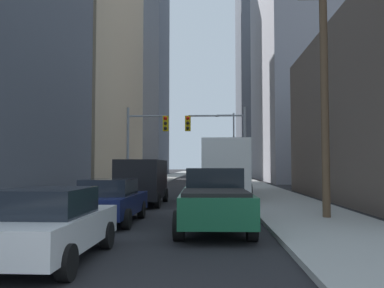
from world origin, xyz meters
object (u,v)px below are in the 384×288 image
object	(u,v)px
cargo_van_black	(143,179)
traffic_signal_near_left	(145,136)
sedan_navy	(110,201)
sedan_white	(49,224)
traffic_signal_near_right	(219,135)
city_bus	(226,166)
sedan_red	(210,179)
pickup_truck_green	(214,199)
traffic_signal_far_right	(217,154)

from	to	relation	value
cargo_van_black	traffic_signal_near_left	distance (m)	7.67
cargo_van_black	sedan_navy	size ratio (longest dim) A/B	1.23
sedan_white	traffic_signal_near_right	size ratio (longest dim) A/B	0.70
city_bus	sedan_navy	size ratio (longest dim) A/B	2.72
cargo_van_black	sedan_white	xyz separation A→B (m)	(0.09, -12.13, -0.52)
sedan_red	traffic_signal_near_right	xyz separation A→B (m)	(0.59, -9.39, 3.29)
pickup_truck_green	traffic_signal_near_right	bearing A→B (deg)	88.30
cargo_van_black	traffic_signal_near_right	distance (m)	8.60
city_bus	cargo_van_black	distance (m)	7.18
pickup_truck_green	sedan_red	xyz separation A→B (m)	(-0.15, 24.27, -0.16)
sedan_navy	traffic_signal_near_left	xyz separation A→B (m)	(-1.03, 13.63, 3.23)
sedan_white	traffic_signal_near_right	world-z (taller)	traffic_signal_near_right
sedan_navy	sedan_red	xyz separation A→B (m)	(3.44, 23.02, 0.00)
traffic_signal_near_right	traffic_signal_far_right	xyz separation A→B (m)	(0.62, 44.67, -0.07)
city_bus	sedan_red	xyz separation A→B (m)	(-1.01, 10.85, -1.16)
pickup_truck_green	sedan_navy	world-z (taller)	pickup_truck_green
pickup_truck_green	sedan_navy	size ratio (longest dim) A/B	1.28
sedan_navy	traffic_signal_near_right	bearing A→B (deg)	73.52
sedan_red	traffic_signal_near_left	xyz separation A→B (m)	(-4.47, -9.39, 3.23)
city_bus	cargo_van_black	bearing A→B (deg)	-128.06
city_bus	cargo_van_black	world-z (taller)	city_bus
sedan_red	traffic_signal_near_right	world-z (taller)	traffic_signal_near_right
cargo_van_black	sedan_white	distance (m)	12.14
pickup_truck_green	traffic_signal_far_right	size ratio (longest dim) A/B	0.91
traffic_signal_far_right	sedan_red	bearing A→B (deg)	-91.98
cargo_van_black	pickup_truck_green	bearing A→B (deg)	-65.47
traffic_signal_near_right	sedan_red	bearing A→B (deg)	93.61
traffic_signal_near_right	pickup_truck_green	bearing A→B (deg)	-91.70
sedan_red	traffic_signal_near_right	bearing A→B (deg)	-86.39
traffic_signal_near_left	traffic_signal_near_right	size ratio (longest dim) A/B	1.00
sedan_navy	traffic_signal_near_left	size ratio (longest dim) A/B	0.71
cargo_van_black	traffic_signal_near_left	world-z (taller)	traffic_signal_near_left
traffic_signal_near_left	traffic_signal_near_right	bearing A→B (deg)	0.01
traffic_signal_near_right	traffic_signal_near_left	bearing A→B (deg)	-179.99
city_bus	traffic_signal_near_left	xyz separation A→B (m)	(-5.47, 1.47, 2.07)
pickup_truck_green	cargo_van_black	world-z (taller)	cargo_van_black
pickup_truck_green	traffic_signal_far_right	world-z (taller)	traffic_signal_far_right
sedan_red	traffic_signal_far_right	size ratio (longest dim) A/B	0.70
traffic_signal_far_right	traffic_signal_near_right	bearing A→B (deg)	-90.80
pickup_truck_green	cargo_van_black	distance (m)	8.57
traffic_signal_near_left	city_bus	bearing A→B (deg)	-15.00
cargo_van_black	sedan_navy	distance (m)	6.56
pickup_truck_green	traffic_signal_near_right	size ratio (longest dim) A/B	0.91
cargo_van_black	traffic_signal_near_right	bearing A→B (deg)	60.63
sedan_red	traffic_signal_near_left	world-z (taller)	traffic_signal_near_left
traffic_signal_near_left	traffic_signal_far_right	bearing A→B (deg)	82.75
cargo_van_black	sedan_navy	bearing A→B (deg)	-90.35
pickup_truck_green	sedan_red	distance (m)	24.27
city_bus	pickup_truck_green	bearing A→B (deg)	-93.64
city_bus	traffic_signal_near_right	distance (m)	2.62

